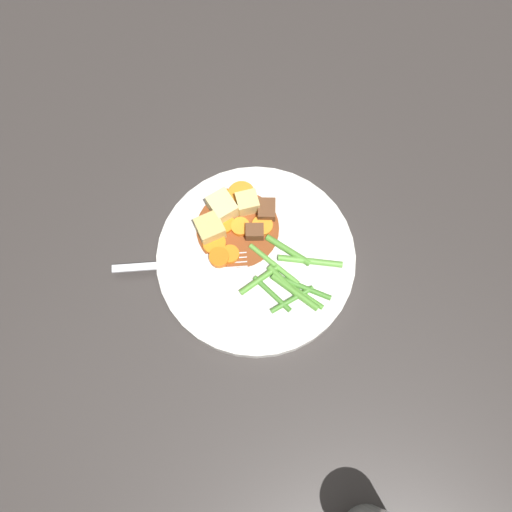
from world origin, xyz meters
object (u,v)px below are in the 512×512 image
object	(u,v)px
carrot_slice_4	(262,226)
carrot_slice_5	(219,258)
potato_chunk_0	(247,203)
carrot_slice_6	(242,194)
carrot_slice_7	(222,224)
potato_chunk_1	(210,229)
fork	(185,264)
carrot_slice_1	(230,255)
potato_chunk_2	(222,207)
meat_chunk_0	(255,232)
dinner_plate	(256,258)
carrot_slice_2	(214,244)
carrot_slice_3	(225,198)
meat_chunk_1	(267,210)
carrot_slice_0	(240,227)

from	to	relation	value
carrot_slice_4	carrot_slice_5	world-z (taller)	carrot_slice_5
carrot_slice_4	potato_chunk_0	bearing A→B (deg)	-10.13
carrot_slice_6	carrot_slice_7	xyz separation A→B (m)	(-0.01, 0.05, 0.00)
potato_chunk_1	fork	xyz separation A→B (m)	(-0.01, 0.05, -0.01)
carrot_slice_1	potato_chunk_0	xyz separation A→B (m)	(0.03, -0.06, 0.01)
potato_chunk_2	potato_chunk_1	bearing A→B (deg)	108.00
potato_chunk_2	meat_chunk_0	xyz separation A→B (m)	(-0.05, -0.01, -0.00)
carrot_slice_4	carrot_slice_6	bearing A→B (deg)	-13.52
fork	dinner_plate	bearing A→B (deg)	-127.88
carrot_slice_2	meat_chunk_0	size ratio (longest dim) A/B	1.29
carrot_slice_3	meat_chunk_0	world-z (taller)	meat_chunk_0
carrot_slice_3	carrot_slice_6	xyz separation A→B (m)	(-0.01, -0.02, 0.00)
dinner_plate	fork	world-z (taller)	fork
carrot_slice_7	meat_chunk_1	size ratio (longest dim) A/B	1.08
carrot_slice_3	potato_chunk_2	world-z (taller)	potato_chunk_2
fork	carrot_slice_0	bearing A→B (deg)	-100.33
carrot_slice_1	dinner_plate	bearing A→B (deg)	-135.31
potato_chunk_1	carrot_slice_4	bearing A→B (deg)	-128.05
carrot_slice_4	meat_chunk_0	size ratio (longest dim) A/B	1.18
meat_chunk_0	carrot_slice_2	bearing A→B (deg)	59.86
carrot_slice_2	carrot_slice_6	distance (m)	0.08
carrot_slice_2	potato_chunk_0	xyz separation A→B (m)	(0.01, -0.07, 0.01)
carrot_slice_2	carrot_slice_3	xyz separation A→B (m)	(0.04, -0.06, -0.00)
carrot_slice_3	dinner_plate	bearing A→B (deg)	162.11
carrot_slice_0	potato_chunk_0	distance (m)	0.03
carrot_slice_6	carrot_slice_0	bearing A→B (deg)	133.83
meat_chunk_0	meat_chunk_1	world-z (taller)	meat_chunk_0
carrot_slice_0	carrot_slice_5	bearing A→B (deg)	103.09
carrot_slice_5	potato_chunk_1	distance (m)	0.04
carrot_slice_3	meat_chunk_1	distance (m)	0.06
carrot_slice_2	carrot_slice_4	distance (m)	0.07
carrot_slice_0	carrot_slice_1	distance (m)	0.04
fork	potato_chunk_1	bearing A→B (deg)	-81.67
carrot_slice_3	carrot_slice_0	bearing A→B (deg)	161.03
carrot_slice_0	carrot_slice_4	xyz separation A→B (m)	(-0.02, -0.02, -0.00)
carrot_slice_1	potato_chunk_2	world-z (taller)	potato_chunk_2
carrot_slice_5	potato_chunk_0	xyz separation A→B (m)	(0.03, -0.08, 0.01)
carrot_slice_4	carrot_slice_0	bearing A→B (deg)	50.20
carrot_slice_6	meat_chunk_1	xyz separation A→B (m)	(-0.04, -0.01, 0.01)
potato_chunk_1	carrot_slice_7	bearing A→B (deg)	-101.19
carrot_slice_4	carrot_slice_2	bearing A→B (deg)	67.20
carrot_slice_3	carrot_slice_1	bearing A→B (deg)	140.70
carrot_slice_1	potato_chunk_1	xyz separation A→B (m)	(0.04, -0.00, 0.01)
carrot_slice_0	carrot_slice_4	distance (m)	0.03
dinner_plate	potato_chunk_1	distance (m)	0.07
carrot_slice_3	carrot_slice_7	xyz separation A→B (m)	(-0.03, 0.03, 0.00)
potato_chunk_0	carrot_slice_2	bearing A→B (deg)	96.49
potato_chunk_0	fork	distance (m)	0.12
carrot_slice_6	potato_chunk_2	xyz separation A→B (m)	(0.00, 0.03, 0.01)
carrot_slice_5	carrot_slice_6	bearing A→B (deg)	-61.98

